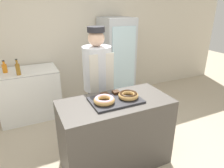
% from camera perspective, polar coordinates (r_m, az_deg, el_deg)
% --- Properties ---
extents(ground_plane, '(14.00, 14.00, 0.00)m').
position_cam_1_polar(ground_plane, '(2.88, 0.90, -21.29)').
color(ground_plane, '#B7A88E').
extents(wall_back, '(8.00, 0.06, 2.70)m').
position_cam_1_polar(wall_back, '(4.17, -12.14, 12.83)').
color(wall_back, beige).
rests_on(wall_back, ground_plane).
extents(display_counter, '(1.34, 0.65, 0.91)m').
position_cam_1_polar(display_counter, '(2.59, 0.96, -13.92)').
color(display_counter, '#4C4742').
rests_on(display_counter, ground_plane).
extents(serving_tray, '(0.59, 0.40, 0.02)m').
position_cam_1_polar(serving_tray, '(2.35, 1.03, -4.63)').
color(serving_tray, '#2D2D33').
rests_on(serving_tray, display_counter).
extents(donut_light_glaze, '(0.24, 0.24, 0.07)m').
position_cam_1_polar(donut_light_glaze, '(2.25, -2.25, -4.53)').
color(donut_light_glaze, tan).
rests_on(donut_light_glaze, serving_tray).
extents(donut_chocolate_glaze, '(0.24, 0.24, 0.07)m').
position_cam_1_polar(donut_chocolate_glaze, '(2.37, 4.67, -3.12)').
color(donut_chocolate_glaze, tan).
rests_on(donut_chocolate_glaze, serving_tray).
extents(brownie_back_left, '(0.08, 0.08, 0.03)m').
position_cam_1_polar(brownie_back_left, '(2.43, -2.09, -2.99)').
color(brownie_back_left, '#382111').
rests_on(brownie_back_left, serving_tray).
extents(brownie_back_right, '(0.08, 0.08, 0.03)m').
position_cam_1_polar(brownie_back_right, '(2.48, 1.15, -2.37)').
color(brownie_back_right, '#382111').
rests_on(brownie_back_right, serving_tray).
extents(baker_person, '(0.40, 0.40, 1.70)m').
position_cam_1_polar(baker_person, '(2.90, -4.11, -0.05)').
color(baker_person, '#4C4C51').
rests_on(baker_person, ground_plane).
extents(beverage_fridge, '(0.59, 0.67, 1.74)m').
position_cam_1_polar(beverage_fridge, '(4.19, 1.23, 6.60)').
color(beverage_fridge, '#ADB2B7').
rests_on(beverage_fridge, ground_plane).
extents(chest_freezer, '(1.03, 0.66, 0.90)m').
position_cam_1_polar(chest_freezer, '(3.93, -22.40, -2.53)').
color(chest_freezer, white).
rests_on(chest_freezer, ground_plane).
extents(bottle_orange, '(0.08, 0.08, 0.21)m').
position_cam_1_polar(bottle_orange, '(3.78, -28.34, 4.06)').
color(bottle_orange, orange).
rests_on(bottle_orange, chest_freezer).
extents(bottle_amber, '(0.07, 0.07, 0.26)m').
position_cam_1_polar(bottle_amber, '(3.54, -25.29, 3.93)').
color(bottle_amber, '#99661E').
rests_on(bottle_amber, chest_freezer).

